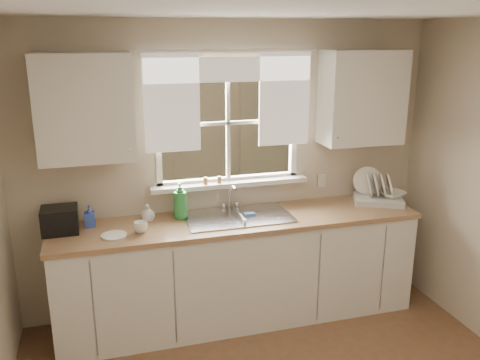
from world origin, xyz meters
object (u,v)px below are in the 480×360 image
object	(u,v)px
dish_rack	(377,194)
cup	(141,227)
black_appliance	(60,220)
soap_bottle_a	(180,200)

from	to	relation	value
dish_rack	cup	bearing A→B (deg)	-176.40
dish_rack	black_appliance	size ratio (longest dim) A/B	1.89
soap_bottle_a	black_appliance	bearing A→B (deg)	-158.23
cup	dish_rack	bearing A→B (deg)	9.34
black_appliance	soap_bottle_a	bearing A→B (deg)	2.51
soap_bottle_a	cup	xyz separation A→B (m)	(-0.35, -0.22, -0.11)
cup	black_appliance	size ratio (longest dim) A/B	0.41
soap_bottle_a	cup	distance (m)	0.43
dish_rack	soap_bottle_a	xyz separation A→B (m)	(-1.78, 0.09, 0.08)
dish_rack	soap_bottle_a	distance (m)	1.78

